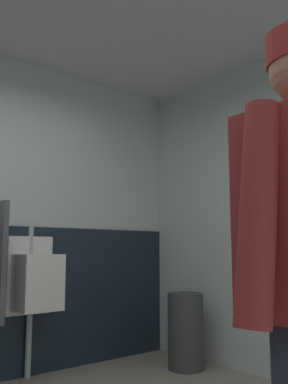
% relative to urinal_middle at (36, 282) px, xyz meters
% --- Properties ---
extents(urinal_middle, '(0.40, 0.34, 1.24)m').
position_rel_urinal_middle_xyz_m(urinal_middle, '(0.00, 0.00, 0.00)').
color(urinal_middle, white).
rests_on(urinal_middle, ground_plane).
extents(trash_bin, '(0.32, 0.32, 0.65)m').
position_rel_urinal_middle_xyz_m(trash_bin, '(1.18, -0.56, -0.45)').
color(trash_bin, '#38383D').
rests_on(trash_bin, ground_plane).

